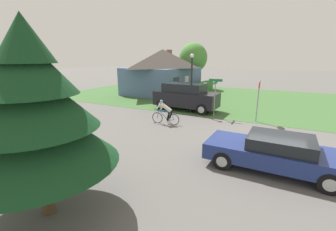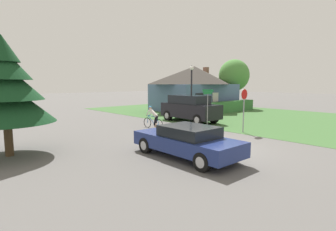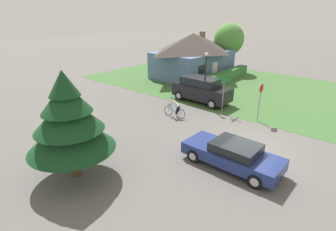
{
  "view_description": "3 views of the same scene",
  "coord_description": "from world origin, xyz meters",
  "px_view_note": "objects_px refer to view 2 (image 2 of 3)",
  "views": [
    {
      "loc": [
        -10.53,
        -0.01,
        3.95
      ],
      "look_at": [
        -0.95,
        4.91,
        1.14
      ],
      "focal_mm": 24.0,
      "sensor_mm": 36.0,
      "label": 1
    },
    {
      "loc": [
        -9.78,
        -7.07,
        2.99
      ],
      "look_at": [
        -0.12,
        3.36,
        1.21
      ],
      "focal_mm": 28.0,
      "sensor_mm": 36.0,
      "label": 2
    },
    {
      "loc": [
        -12.57,
        -4.63,
        7.01
      ],
      "look_at": [
        -1.47,
        4.6,
        1.25
      ],
      "focal_mm": 28.0,
      "sensor_mm": 36.0,
      "label": 3
    }
  ],
  "objects_px": {
    "parked_suv_right": "(190,108)",
    "street_name_sign": "(208,101)",
    "street_lamp": "(191,88)",
    "cottage_house": "(194,87)",
    "cyclist": "(153,118)",
    "sedan_left_lane": "(187,141)",
    "stop_sign": "(244,102)",
    "conifer_tall_near": "(5,89)",
    "deciduous_tree_right": "(234,76)"
  },
  "relations": [
    {
      "from": "sedan_left_lane",
      "to": "stop_sign",
      "type": "relative_size",
      "value": 1.8
    },
    {
      "from": "conifer_tall_near",
      "to": "parked_suv_right",
      "type": "bearing_deg",
      "value": 6.49
    },
    {
      "from": "cottage_house",
      "to": "sedan_left_lane",
      "type": "relative_size",
      "value": 1.98
    },
    {
      "from": "sedan_left_lane",
      "to": "cyclist",
      "type": "distance_m",
      "value": 6.98
    },
    {
      "from": "cyclist",
      "to": "conifer_tall_near",
      "type": "bearing_deg",
      "value": 91.83
    },
    {
      "from": "parked_suv_right",
      "to": "cyclist",
      "type": "bearing_deg",
      "value": 98.08
    },
    {
      "from": "parked_suv_right",
      "to": "street_lamp",
      "type": "bearing_deg",
      "value": 141.2
    },
    {
      "from": "street_lamp",
      "to": "street_name_sign",
      "type": "bearing_deg",
      "value": -102.75
    },
    {
      "from": "conifer_tall_near",
      "to": "deciduous_tree_right",
      "type": "relative_size",
      "value": 0.85
    },
    {
      "from": "cottage_house",
      "to": "deciduous_tree_right",
      "type": "xyz_separation_m",
      "value": [
        5.23,
        -1.62,
        1.36
      ]
    },
    {
      "from": "sedan_left_lane",
      "to": "deciduous_tree_right",
      "type": "bearing_deg",
      "value": -60.14
    },
    {
      "from": "cottage_house",
      "to": "cyclist",
      "type": "distance_m",
      "value": 12.77
    },
    {
      "from": "street_lamp",
      "to": "cyclist",
      "type": "bearing_deg",
      "value": 175.12
    },
    {
      "from": "cyclist",
      "to": "conifer_tall_near",
      "type": "height_order",
      "value": "conifer_tall_near"
    },
    {
      "from": "conifer_tall_near",
      "to": "deciduous_tree_right",
      "type": "bearing_deg",
      "value": 12.74
    },
    {
      "from": "stop_sign",
      "to": "cottage_house",
      "type": "bearing_deg",
      "value": -124.17
    },
    {
      "from": "conifer_tall_near",
      "to": "sedan_left_lane",
      "type": "bearing_deg",
      "value": -44.43
    },
    {
      "from": "cottage_house",
      "to": "sedan_left_lane",
      "type": "distance_m",
      "value": 19.01
    },
    {
      "from": "stop_sign",
      "to": "conifer_tall_near",
      "type": "bearing_deg",
      "value": -16.4
    },
    {
      "from": "parked_suv_right",
      "to": "stop_sign",
      "type": "distance_m",
      "value": 5.36
    },
    {
      "from": "conifer_tall_near",
      "to": "deciduous_tree_right",
      "type": "height_order",
      "value": "deciduous_tree_right"
    },
    {
      "from": "sedan_left_lane",
      "to": "street_lamp",
      "type": "distance_m",
      "value": 9.12
    },
    {
      "from": "cottage_house",
      "to": "street_name_sign",
      "type": "distance_m",
      "value": 11.61
    },
    {
      "from": "sedan_left_lane",
      "to": "stop_sign",
      "type": "height_order",
      "value": "stop_sign"
    },
    {
      "from": "parked_suv_right",
      "to": "street_name_sign",
      "type": "bearing_deg",
      "value": 160.65
    },
    {
      "from": "parked_suv_right",
      "to": "conifer_tall_near",
      "type": "bearing_deg",
      "value": 99.0
    },
    {
      "from": "cottage_house",
      "to": "cyclist",
      "type": "bearing_deg",
      "value": -147.84
    },
    {
      "from": "cyclist",
      "to": "deciduous_tree_right",
      "type": "bearing_deg",
      "value": -79.39
    },
    {
      "from": "cottage_house",
      "to": "parked_suv_right",
      "type": "relative_size",
      "value": 1.91
    },
    {
      "from": "cottage_house",
      "to": "street_name_sign",
      "type": "relative_size",
      "value": 3.66
    },
    {
      "from": "sedan_left_lane",
      "to": "street_lamp",
      "type": "height_order",
      "value": "street_lamp"
    },
    {
      "from": "cyclist",
      "to": "conifer_tall_near",
      "type": "relative_size",
      "value": 0.36
    },
    {
      "from": "street_name_sign",
      "to": "street_lamp",
      "type": "bearing_deg",
      "value": 77.25
    },
    {
      "from": "stop_sign",
      "to": "street_name_sign",
      "type": "xyz_separation_m",
      "value": [
        -0.07,
        2.69,
        -0.05
      ]
    },
    {
      "from": "parked_suv_right",
      "to": "conifer_tall_near",
      "type": "xyz_separation_m",
      "value": [
        -12.52,
        -1.42,
        1.69
      ]
    },
    {
      "from": "parked_suv_right",
      "to": "stop_sign",
      "type": "height_order",
      "value": "stop_sign"
    },
    {
      "from": "sedan_left_lane",
      "to": "street_lamp",
      "type": "xyz_separation_m",
      "value": [
        6.72,
        5.85,
        1.98
      ]
    },
    {
      "from": "stop_sign",
      "to": "conifer_tall_near",
      "type": "distance_m",
      "value": 12.22
    },
    {
      "from": "sedan_left_lane",
      "to": "conifer_tall_near",
      "type": "bearing_deg",
      "value": 46.76
    },
    {
      "from": "sedan_left_lane",
      "to": "street_name_sign",
      "type": "bearing_deg",
      "value": -56.41
    },
    {
      "from": "street_lamp",
      "to": "conifer_tall_near",
      "type": "distance_m",
      "value": 11.95
    },
    {
      "from": "sedan_left_lane",
      "to": "street_lamp",
      "type": "relative_size",
      "value": 1.12
    },
    {
      "from": "cottage_house",
      "to": "conifer_tall_near",
      "type": "xyz_separation_m",
      "value": [
        -19.56,
        -7.22,
        0.25
      ]
    },
    {
      "from": "street_name_sign",
      "to": "conifer_tall_near",
      "type": "xyz_separation_m",
      "value": [
        -11.5,
        1.11,
        0.95
      ]
    },
    {
      "from": "cottage_house",
      "to": "parked_suv_right",
      "type": "bearing_deg",
      "value": -137.65
    },
    {
      "from": "parked_suv_right",
      "to": "deciduous_tree_right",
      "type": "distance_m",
      "value": 13.27
    },
    {
      "from": "cyclist",
      "to": "deciduous_tree_right",
      "type": "xyz_separation_m",
      "value": [
        16.26,
        4.57,
        3.13
      ]
    },
    {
      "from": "cyclist",
      "to": "stop_sign",
      "type": "bearing_deg",
      "value": -152.83
    },
    {
      "from": "cyclist",
      "to": "stop_sign",
      "type": "relative_size",
      "value": 0.67
    },
    {
      "from": "parked_suv_right",
      "to": "conifer_tall_near",
      "type": "height_order",
      "value": "conifer_tall_near"
    }
  ]
}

